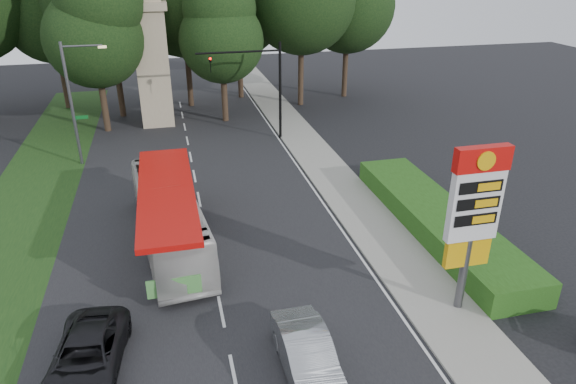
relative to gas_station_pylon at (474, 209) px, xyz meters
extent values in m
cube|color=black|center=(-9.20, 10.01, -4.44)|extent=(14.00, 80.00, 0.02)
cube|color=gray|center=(-0.70, 10.01, -4.39)|extent=(3.00, 80.00, 0.12)
cube|color=#193814|center=(-18.70, 16.01, -4.44)|extent=(5.00, 50.00, 0.02)
cube|color=#214913|center=(2.30, 6.01, -3.85)|extent=(3.00, 14.00, 1.20)
cylinder|color=#59595E|center=(0.00, 0.01, -2.85)|extent=(0.32, 0.32, 3.20)
cube|color=#D99D0B|center=(0.00, 0.01, -1.85)|extent=(1.80, 0.25, 1.10)
cube|color=silver|center=(0.00, 0.01, 0.15)|extent=(2.00, 0.35, 2.80)
cube|color=#B90D09|center=(0.00, 0.01, 1.95)|extent=(2.10, 0.40, 0.90)
cylinder|color=#D99D0B|center=(0.00, -0.21, 1.95)|extent=(0.70, 0.05, 0.70)
cube|color=black|center=(0.00, -0.18, 0.95)|extent=(1.70, 0.04, 0.45)
cube|color=black|center=(0.00, -0.18, 0.30)|extent=(1.70, 0.04, 0.45)
cube|color=black|center=(0.00, -0.18, -0.35)|extent=(1.70, 0.04, 0.45)
cylinder|color=black|center=(-2.20, 22.01, -0.85)|extent=(0.20, 0.20, 7.20)
cylinder|color=black|center=(-5.20, 22.01, 2.15)|extent=(6.00, 0.14, 0.14)
imported|color=black|center=(-7.20, 22.01, 1.90)|extent=(0.18, 0.22, 1.10)
sphere|color=#FF0C05|center=(-7.20, 21.86, 1.80)|extent=(0.18, 0.18, 0.18)
cylinder|color=#59595E|center=(-16.40, 20.01, -0.45)|extent=(0.20, 0.20, 8.00)
cylinder|color=#59595E|center=(-15.20, 20.01, 3.25)|extent=(2.40, 0.12, 0.12)
cube|color=#FFE599|center=(-14.00, 20.01, 3.15)|extent=(0.50, 0.22, 0.14)
cube|color=#0C591E|center=(-15.95, 20.01, -1.25)|extent=(0.85, 0.04, 0.22)
cube|color=#0C591E|center=(-16.40, 20.46, -1.55)|extent=(0.04, 0.85, 0.22)
cube|color=tan|center=(-11.20, 28.01, 0.05)|extent=(2.50, 2.50, 9.00)
cube|color=tan|center=(-11.20, 28.01, 4.85)|extent=(3.00, 3.00, 0.60)
cylinder|color=#2D2116|center=(-19.20, 35.01, -1.75)|extent=(0.50, 0.50, 5.40)
sphere|color=black|center=(-19.20, 35.01, 3.80)|extent=(8.40, 8.40, 8.40)
cylinder|color=#2D2116|center=(-14.20, 31.01, -1.21)|extent=(0.50, 0.50, 6.48)
cylinder|color=#2D2116|center=(-8.20, 33.01, -1.48)|extent=(0.50, 0.50, 5.94)
sphere|color=black|center=(-8.20, 33.01, 4.63)|extent=(9.24, 9.24, 9.24)
cylinder|color=#2D2116|center=(-3.20, 35.01, -1.84)|extent=(0.50, 0.50, 5.22)
sphere|color=black|center=(-3.20, 35.01, 3.53)|extent=(8.12, 8.12, 8.12)
cylinder|color=#2D2116|center=(1.80, 31.01, -1.39)|extent=(0.50, 0.50, 6.12)
cylinder|color=#2D2116|center=(6.80, 33.01, -1.66)|extent=(0.50, 0.50, 5.58)
sphere|color=black|center=(6.80, 33.01, 4.08)|extent=(8.68, 8.68, 8.68)
cylinder|color=#2D2116|center=(-15.20, 27.01, -2.11)|extent=(0.50, 0.50, 4.68)
sphere|color=black|center=(-15.20, 27.01, 2.70)|extent=(7.28, 7.28, 7.28)
sphere|color=black|center=(-15.20, 27.01, 5.30)|extent=(6.24, 6.24, 6.24)
cylinder|color=#2D2116|center=(-5.70, 27.51, -2.29)|extent=(0.50, 0.50, 4.32)
sphere|color=black|center=(-5.70, 27.51, 2.15)|extent=(6.72, 6.72, 6.72)
sphere|color=black|center=(-5.70, 27.51, 4.55)|extent=(5.76, 5.76, 5.76)
imported|color=silver|center=(-10.90, 7.83, -2.97)|extent=(3.63, 10.85, 2.96)
imported|color=#979A9E|center=(-6.78, -1.96, -3.70)|extent=(1.65, 4.57, 1.50)
imported|color=black|center=(-13.92, -0.13, -3.78)|extent=(2.78, 5.06, 1.34)
camera|label=1|loc=(-10.52, -14.54, 8.41)|focal=32.00mm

